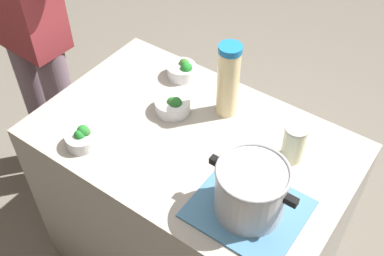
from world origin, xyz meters
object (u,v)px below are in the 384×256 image
cooking_pot (251,190)px  person_cook (28,29)px  broccoli_bowl_front (173,105)px  broccoli_bowl_center (182,70)px  mason_jar (294,143)px  lemonade_pitcher (228,80)px  broccoli_bowl_back (82,138)px

cooking_pot → person_cook: (1.27, -0.22, -0.03)m
broccoli_bowl_front → broccoli_bowl_center: bearing=-63.4°
mason_jar → cooking_pot: bearing=88.2°
lemonade_pitcher → mason_jar: bearing=167.7°
cooking_pot → person_cook: person_cook is taller
cooking_pot → broccoli_bowl_back: size_ratio=2.61×
cooking_pot → mason_jar: 0.28m
lemonade_pitcher → person_cook: (0.97, 0.13, -0.08)m
cooking_pot → broccoli_bowl_center: 0.71m
cooking_pot → mason_jar: bearing=-91.8°
person_cook → cooking_pot: bearing=170.2°
broccoli_bowl_back → person_cook: 0.72m
lemonade_pitcher → person_cook: 0.98m
lemonade_pitcher → person_cook: person_cook is taller
broccoli_bowl_front → person_cook: size_ratio=0.08×
broccoli_bowl_center → mason_jar: bearing=166.1°
cooking_pot → broccoli_bowl_front: size_ratio=2.15×
cooking_pot → broccoli_bowl_front: 0.53m
lemonade_pitcher → broccoli_bowl_center: (0.26, -0.07, -0.12)m
broccoli_bowl_center → broccoli_bowl_back: 0.53m
mason_jar → broccoli_bowl_front: 0.49m
lemonade_pitcher → broccoli_bowl_back: (0.33, 0.45, -0.12)m
lemonade_pitcher → broccoli_bowl_back: bearing=54.0°
lemonade_pitcher → broccoli_bowl_front: bearing=35.3°
broccoli_bowl_front → person_cook: 0.80m
mason_jar → broccoli_bowl_center: bearing=-13.9°
broccoli_bowl_center → broccoli_bowl_back: (0.06, 0.52, -0.00)m
cooking_pot → broccoli_bowl_center: cooking_pot is taller
mason_jar → broccoli_bowl_back: 0.75m
lemonade_pitcher → mason_jar: size_ratio=2.08×
cooking_pot → lemonade_pitcher: (0.31, -0.35, 0.05)m
broccoli_bowl_front → broccoli_bowl_back: bearing=64.3°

